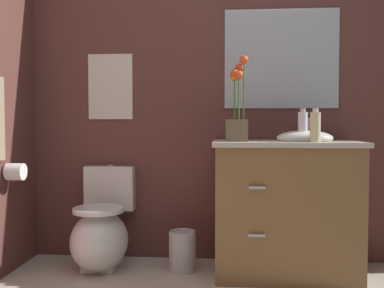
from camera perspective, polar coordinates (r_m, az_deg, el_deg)
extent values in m
cube|color=brown|center=(3.27, 7.75, 7.14)|extent=(4.39, 0.05, 2.50)
ellipsoid|color=white|center=(3.14, -11.74, -12.03)|extent=(0.38, 0.48, 0.40)
cube|color=white|center=(3.21, -11.46, -13.71)|extent=(0.22, 0.26, 0.18)
cube|color=white|center=(3.34, -10.40, -5.52)|extent=(0.36, 0.13, 0.32)
cylinder|color=white|center=(3.07, -11.88, -8.24)|extent=(0.34, 0.34, 0.03)
cylinder|color=#B7B7BC|center=(3.33, -10.42, -2.79)|extent=(0.04, 0.04, 0.02)
cube|color=brown|center=(3.01, 11.82, -8.30)|extent=(0.90, 0.52, 0.85)
cube|color=beige|center=(2.96, 11.90, 0.08)|extent=(0.94, 0.56, 0.03)
ellipsoid|color=white|center=(2.97, 14.20, 0.74)|extent=(0.36, 0.26, 0.10)
cylinder|color=#B7B7BC|center=(3.13, 13.73, 2.12)|extent=(0.02, 0.02, 0.18)
cube|color=#B7B7BC|center=(2.69, 8.34, -5.53)|extent=(0.10, 0.02, 0.02)
cube|color=#B7B7BC|center=(2.75, 8.30, -11.49)|extent=(0.10, 0.02, 0.02)
cube|color=brown|center=(2.88, 5.72, 1.75)|extent=(0.14, 0.14, 0.14)
cylinder|color=#386B2D|center=(2.89, 6.62, 6.92)|extent=(0.01, 0.01, 0.38)
sphere|color=#EA4C23|center=(2.91, 6.64, 10.66)|extent=(0.06, 0.06, 0.06)
cylinder|color=#386B2D|center=(2.91, 6.03, 6.42)|extent=(0.01, 0.01, 0.33)
sphere|color=#EA4C23|center=(2.93, 6.05, 9.67)|extent=(0.06, 0.06, 0.06)
cylinder|color=#386B2D|center=(2.89, 5.44, 5.84)|extent=(0.01, 0.01, 0.27)
sphere|color=orange|center=(2.90, 5.45, 8.53)|extent=(0.06, 0.06, 0.06)
cylinder|color=#386B2D|center=(2.87, 5.45, 6.07)|extent=(0.01, 0.01, 0.29)
sphere|color=#EA4C23|center=(2.89, 5.47, 8.98)|extent=(0.06, 0.06, 0.06)
cylinder|color=#386B2D|center=(2.86, 5.99, 5.97)|extent=(0.01, 0.01, 0.28)
sphere|color=#EA4C23|center=(2.87, 6.01, 8.78)|extent=(0.06, 0.06, 0.06)
cylinder|color=beige|center=(2.84, 15.47, 2.08)|extent=(0.06, 0.06, 0.18)
cylinder|color=silver|center=(2.84, 15.50, 4.17)|extent=(0.04, 0.04, 0.02)
cylinder|color=#B28CBF|center=(3.04, 14.78, 1.83)|extent=(0.06, 0.06, 0.15)
cylinder|color=black|center=(3.04, 14.80, 3.48)|extent=(0.03, 0.03, 0.02)
cylinder|color=white|center=(2.94, 13.96, 2.15)|extent=(0.06, 0.06, 0.19)
cylinder|color=#B7B7BC|center=(2.94, 13.98, 4.20)|extent=(0.03, 0.03, 0.02)
cylinder|color=#B7B7BC|center=(3.08, -1.23, -13.62)|extent=(0.18, 0.18, 0.26)
torus|color=#B7B7BC|center=(3.04, -1.23, -11.18)|extent=(0.18, 0.18, 0.01)
cube|color=silver|center=(3.35, -10.38, 7.21)|extent=(0.33, 0.01, 0.48)
cube|color=#B2BCC6|center=(3.28, 11.34, 10.62)|extent=(0.80, 0.01, 0.70)
cylinder|color=white|center=(3.10, -21.63, -3.32)|extent=(0.11, 0.11, 0.11)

